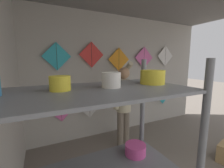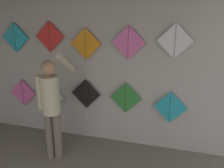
{
  "view_description": "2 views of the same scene",
  "coord_description": "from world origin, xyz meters",
  "px_view_note": "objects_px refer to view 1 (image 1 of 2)",
  "views": [
    {
      "loc": [
        -1.76,
        0.67,
        1.74
      ],
      "look_at": [
        -0.34,
        3.57,
        1.25
      ],
      "focal_mm": 24.0,
      "sensor_mm": 36.0,
      "label": 1
    },
    {
      "loc": [
        1.56,
        -0.1,
        2.42
      ],
      "look_at": [
        0.49,
        3.57,
        1.19
      ],
      "focal_mm": 40.0,
      "sensor_mm": 36.0,
      "label": 2
    }
  ],
  "objects_px": {
    "shopkeeper": "(123,101)",
    "kite_0": "(61,109)",
    "kite_6": "(92,55)",
    "kite_1": "(90,106)",
    "kite_2": "(118,98)",
    "kite_3": "(142,94)",
    "kite_5": "(57,56)",
    "kite_4": "(163,94)",
    "kite_7": "(119,59)",
    "kite_8": "(144,58)",
    "kite_9": "(165,56)"
  },
  "relations": [
    {
      "from": "kite_6",
      "to": "kite_4",
      "type": "bearing_deg",
      "value": 0.0
    },
    {
      "from": "kite_7",
      "to": "kite_6",
      "type": "bearing_deg",
      "value": 180.0
    },
    {
      "from": "kite_0",
      "to": "kite_8",
      "type": "distance_m",
      "value": 2.34
    },
    {
      "from": "kite_8",
      "to": "kite_7",
      "type": "bearing_deg",
      "value": 180.0
    },
    {
      "from": "kite_1",
      "to": "kite_3",
      "type": "relative_size",
      "value": 1.0
    },
    {
      "from": "shopkeeper",
      "to": "kite_1",
      "type": "bearing_deg",
      "value": 114.23
    },
    {
      "from": "kite_1",
      "to": "kite_8",
      "type": "distance_m",
      "value": 1.83
    },
    {
      "from": "kite_3",
      "to": "kite_7",
      "type": "relative_size",
      "value": 1.0
    },
    {
      "from": "kite_4",
      "to": "kite_7",
      "type": "height_order",
      "value": "kite_7"
    },
    {
      "from": "kite_8",
      "to": "kite_5",
      "type": "bearing_deg",
      "value": 180.0
    },
    {
      "from": "kite_1",
      "to": "kite_3",
      "type": "bearing_deg",
      "value": 0.0
    },
    {
      "from": "kite_8",
      "to": "kite_0",
      "type": "bearing_deg",
      "value": 180.0
    },
    {
      "from": "shopkeeper",
      "to": "kite_7",
      "type": "distance_m",
      "value": 1.13
    },
    {
      "from": "kite_1",
      "to": "kite_2",
      "type": "relative_size",
      "value": 0.73
    },
    {
      "from": "kite_0",
      "to": "kite_6",
      "type": "height_order",
      "value": "kite_6"
    },
    {
      "from": "kite_1",
      "to": "kite_4",
      "type": "xyz_separation_m",
      "value": [
        2.2,
        0.0,
        0.04
      ]
    },
    {
      "from": "shopkeeper",
      "to": "kite_2",
      "type": "xyz_separation_m",
      "value": [
        0.28,
        0.73,
        -0.13
      ]
    },
    {
      "from": "kite_7",
      "to": "kite_9",
      "type": "distance_m",
      "value": 1.47
    },
    {
      "from": "kite_6",
      "to": "kite_9",
      "type": "xyz_separation_m",
      "value": [
        2.14,
        0.0,
        0.01
      ]
    },
    {
      "from": "shopkeeper",
      "to": "kite_3",
      "type": "bearing_deg",
      "value": 29.22
    },
    {
      "from": "kite_8",
      "to": "kite_1",
      "type": "bearing_deg",
      "value": 180.0
    },
    {
      "from": "kite_3",
      "to": "kite_8",
      "type": "relative_size",
      "value": 1.0
    },
    {
      "from": "shopkeeper",
      "to": "kite_6",
      "type": "bearing_deg",
      "value": 110.12
    },
    {
      "from": "kite_9",
      "to": "shopkeeper",
      "type": "bearing_deg",
      "value": -157.45
    },
    {
      "from": "kite_6",
      "to": "kite_8",
      "type": "relative_size",
      "value": 1.0
    },
    {
      "from": "kite_1",
      "to": "kite_7",
      "type": "bearing_deg",
      "value": 0.0
    },
    {
      "from": "kite_3",
      "to": "kite_0",
      "type": "bearing_deg",
      "value": 180.0
    },
    {
      "from": "kite_8",
      "to": "shopkeeper",
      "type": "bearing_deg",
      "value": -144.72
    },
    {
      "from": "kite_3",
      "to": "kite_6",
      "type": "distance_m",
      "value": 1.7
    },
    {
      "from": "kite_2",
      "to": "kite_7",
      "type": "relative_size",
      "value": 1.38
    },
    {
      "from": "kite_3",
      "to": "kite_9",
      "type": "relative_size",
      "value": 1.0
    },
    {
      "from": "kite_5",
      "to": "kite_7",
      "type": "height_order",
      "value": "kite_5"
    },
    {
      "from": "kite_2",
      "to": "kite_5",
      "type": "xyz_separation_m",
      "value": [
        -1.36,
        0.0,
        0.99
      ]
    },
    {
      "from": "kite_2",
      "to": "kite_7",
      "type": "height_order",
      "value": "kite_7"
    },
    {
      "from": "kite_6",
      "to": "kite_8",
      "type": "height_order",
      "value": "kite_6"
    },
    {
      "from": "kite_0",
      "to": "kite_1",
      "type": "height_order",
      "value": "kite_0"
    },
    {
      "from": "kite_2",
      "to": "kite_9",
      "type": "xyz_separation_m",
      "value": [
        1.49,
        0.0,
        1.04
      ]
    },
    {
      "from": "kite_7",
      "to": "kite_8",
      "type": "bearing_deg",
      "value": 0.0
    },
    {
      "from": "kite_2",
      "to": "kite_3",
      "type": "bearing_deg",
      "value": 0.08
    },
    {
      "from": "kite_6",
      "to": "shopkeeper",
      "type": "bearing_deg",
      "value": -63.02
    },
    {
      "from": "kite_0",
      "to": "shopkeeper",
      "type": "bearing_deg",
      "value": -34.86
    },
    {
      "from": "kite_3",
      "to": "kite_1",
      "type": "bearing_deg",
      "value": 180.0
    },
    {
      "from": "kite_7",
      "to": "kite_8",
      "type": "xyz_separation_m",
      "value": [
        0.74,
        0.0,
        0.05
      ]
    },
    {
      "from": "shopkeeper",
      "to": "kite_1",
      "type": "distance_m",
      "value": 0.88
    },
    {
      "from": "shopkeeper",
      "to": "kite_0",
      "type": "relative_size",
      "value": 3.16
    },
    {
      "from": "kite_3",
      "to": "kite_5",
      "type": "bearing_deg",
      "value": 180.0
    },
    {
      "from": "kite_6",
      "to": "kite_3",
      "type": "bearing_deg",
      "value": 0.0
    },
    {
      "from": "kite_3",
      "to": "kite_2",
      "type": "bearing_deg",
      "value": -179.92
    },
    {
      "from": "kite_4",
      "to": "kite_5",
      "type": "bearing_deg",
      "value": 180.0
    },
    {
      "from": "kite_1",
      "to": "kite_3",
      "type": "distance_m",
      "value": 1.45
    }
  ]
}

